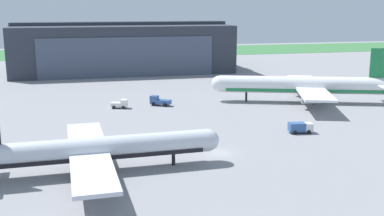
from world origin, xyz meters
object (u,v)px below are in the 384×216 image
at_px(maintenance_hangar, 122,48).
at_px(fuel_bowser, 159,101).
at_px(baggage_tug, 300,127).
at_px(airliner_far_right, 305,86).
at_px(airliner_near_left, 93,150).
at_px(pushback_tractor, 120,104).

xyz_separation_m(maintenance_hangar, fuel_bowser, (2.49, -67.77, -7.69)).
bearing_deg(maintenance_hangar, baggage_tug, -75.96).
height_order(airliner_far_right, fuel_bowser, airliner_far_right).
bearing_deg(airliner_near_left, maintenance_hangar, 82.31).
bearing_deg(pushback_tractor, airliner_far_right, -5.27).
distance_m(airliner_far_right, pushback_tractor, 47.31).
bearing_deg(fuel_bowser, airliner_far_right, -7.81).
height_order(maintenance_hangar, airliner_near_left, maintenance_hangar).
bearing_deg(pushback_tractor, maintenance_hangar, 83.92).
bearing_deg(airliner_far_right, fuel_bowser, 172.19).
xyz_separation_m(maintenance_hangar, pushback_tractor, (-7.30, -68.54, -7.82)).
xyz_separation_m(airliner_far_right, fuel_bowser, (-37.19, 5.10, -3.24)).
bearing_deg(pushback_tractor, airliner_near_left, -100.15).
bearing_deg(baggage_tug, fuel_bowser, 124.96).
relative_size(baggage_tug, fuel_bowser, 0.89).
bearing_deg(maintenance_hangar, fuel_bowser, -87.89).
distance_m(airliner_near_left, airliner_far_right, 68.00).
distance_m(airliner_far_right, fuel_bowser, 37.68).
height_order(airliner_far_right, pushback_tractor, airliner_far_right).
relative_size(maintenance_hangar, baggage_tug, 16.58).
bearing_deg(fuel_bowser, baggage_tug, -55.04).
bearing_deg(airliner_far_right, pushback_tractor, 174.73).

